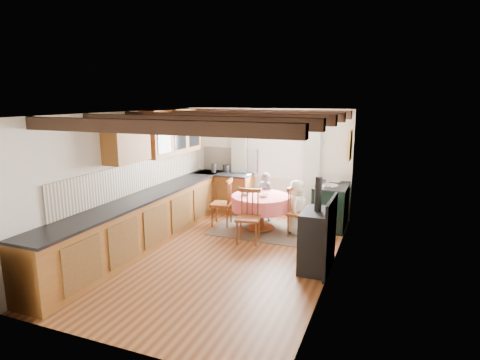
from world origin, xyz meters
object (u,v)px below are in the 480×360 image
at_px(chair_right, 299,212).
at_px(chair_left, 222,202).
at_px(child_right, 297,207).
at_px(chair_near, 248,217).
at_px(dining_table, 261,213).
at_px(child_far, 266,197).
at_px(aga_range, 331,206).
at_px(cup, 247,193).
at_px(cast_iron_stove, 317,224).

bearing_deg(chair_right, chair_left, 93.66).
bearing_deg(child_right, chair_right, -150.10).
distance_m(chair_near, chair_right, 1.05).
relative_size(chair_left, child_right, 0.91).
bearing_deg(dining_table, child_right, 3.94).
height_order(chair_near, child_far, child_far).
xyz_separation_m(aga_range, cup, (-1.58, -0.69, 0.29)).
bearing_deg(chair_left, aga_range, 98.56).
bearing_deg(cup, chair_left, 179.29).
xyz_separation_m(dining_table, child_far, (-0.09, 0.60, 0.18)).
bearing_deg(dining_table, aga_range, 26.85).
height_order(aga_range, child_right, child_right).
height_order(chair_right, cast_iron_stove, cast_iron_stove).
relative_size(dining_table, child_far, 1.10).
bearing_deg(chair_right, cast_iron_stove, -151.16).
bearing_deg(cast_iron_stove, aga_range, 92.93).
bearing_deg(chair_near, child_right, 40.27).
bearing_deg(chair_right, cup, 92.89).
height_order(dining_table, chair_near, chair_near).
height_order(cast_iron_stove, cup, cast_iron_stove).
distance_m(dining_table, child_far, 0.63).
bearing_deg(child_right, chair_near, 139.30).
distance_m(aga_range, child_right, 0.84).
bearing_deg(cast_iron_stove, cup, 139.09).
xyz_separation_m(chair_left, cast_iron_stove, (2.26, -1.47, 0.24)).
bearing_deg(cup, aga_range, 23.60).
distance_m(dining_table, cast_iron_stove, 2.09).
distance_m(child_right, cup, 1.03).
distance_m(child_far, child_right, 0.99).
relative_size(chair_near, chair_right, 1.02).
bearing_deg(chair_left, cast_iron_stove, 47.94).
bearing_deg(child_right, aga_range, -43.68).
distance_m(chair_right, child_right, 0.17).
distance_m(chair_near, aga_range, 1.93).
xyz_separation_m(chair_near, chair_left, (-0.88, 0.76, -0.00)).
xyz_separation_m(chair_right, aga_range, (0.49, 0.75, -0.03)).
xyz_separation_m(chair_left, aga_range, (2.15, 0.68, -0.04)).
relative_size(chair_left, cast_iron_stove, 0.67).
xyz_separation_m(chair_near, child_far, (-0.11, 1.39, 0.04)).
xyz_separation_m(chair_left, child_right, (1.58, 0.08, 0.05)).
relative_size(cast_iron_stove, child_far, 1.37).
height_order(chair_near, chair_left, chair_near).
xyz_separation_m(dining_table, child_right, (0.73, 0.05, 0.19)).
height_order(chair_left, child_far, child_far).
height_order(chair_right, aga_range, chair_right).
bearing_deg(chair_right, child_far, 58.31).
bearing_deg(chair_near, chair_right, 31.97).
distance_m(chair_right, aga_range, 0.89).
distance_m(chair_left, chair_right, 1.66).
distance_m(child_far, cup, 0.70).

